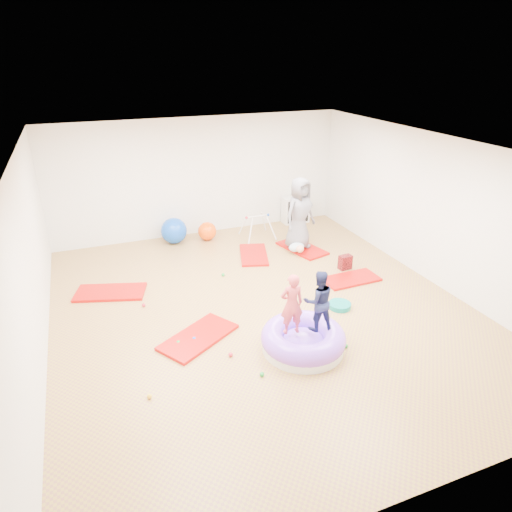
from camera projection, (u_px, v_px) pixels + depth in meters
name	position (u px, v px, depth m)	size (l,w,h in m)	color
room	(263.00, 235.00, 7.46)	(7.01, 8.01, 2.81)	#A38837
gym_mat_front_left	(198.00, 337.00, 7.20)	(1.26, 0.63, 0.05)	#B10500
gym_mat_mid_left	(110.00, 292.00, 8.53)	(1.26, 0.63, 0.05)	#B10500
gym_mat_center_back	(254.00, 255.00, 10.11)	(1.15, 0.57, 0.05)	#B10500
gym_mat_right	(351.00, 279.00, 9.04)	(1.11, 0.55, 0.05)	#B10500
gym_mat_rear_right	(302.00, 248.00, 10.43)	(1.20, 0.60, 0.05)	#B10500
inflatable_cushion	(303.00, 340.00, 6.91)	(1.29, 1.29, 0.41)	silver
child_pink	(292.00, 301.00, 6.59)	(0.35, 0.23, 0.96)	#D1454D
child_navy	(319.00, 298.00, 6.68)	(0.47, 0.36, 0.96)	#1A214E
adult_caregiver	(300.00, 213.00, 10.10)	(0.79, 0.52, 1.62)	slate
infant	(297.00, 248.00, 10.13)	(0.37, 0.37, 0.22)	silver
ball_pit_balls	(224.00, 336.00, 7.23)	(3.06, 3.22, 0.07)	green
exercise_ball_blue	(174.00, 231.00, 10.67)	(0.61, 0.61, 0.61)	blue
exercise_ball_orange	(207.00, 231.00, 10.88)	(0.44, 0.44, 0.44)	#F84A05
infant_play_gym	(257.00, 223.00, 10.92)	(0.74, 0.71, 0.57)	silver
cube_shelf	(296.00, 210.00, 11.94)	(0.68, 0.34, 0.68)	silver
balance_disc	(340.00, 305.00, 8.07)	(0.40, 0.40, 0.09)	#07766F
backpack	(345.00, 262.00, 9.45)	(0.26, 0.16, 0.30)	maroon
yellow_toy	(192.00, 342.00, 7.10)	(0.18, 0.18, 0.03)	yellow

